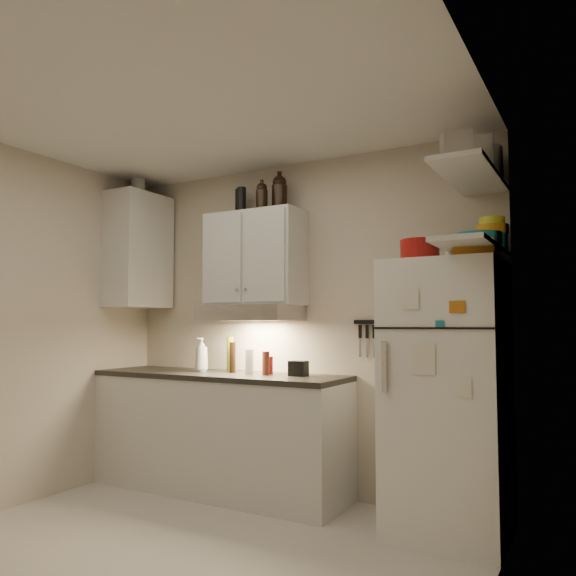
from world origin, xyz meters
The scene contains 35 objects.
floor centered at (0.00, 0.00, -0.01)m, with size 3.20×3.00×0.02m, color beige.
ceiling centered at (0.00, 0.00, 2.61)m, with size 3.20×3.00×0.02m, color silver.
back_wall centered at (0.00, 1.51, 1.30)m, with size 3.20×0.02×2.60m, color beige.
right_wall centered at (1.61, 0.00, 1.30)m, with size 0.02×3.00×2.60m, color beige.
base_cabinet centered at (-0.55, 1.20, 0.44)m, with size 2.10×0.60×0.88m, color silver.
countertop centered at (-0.55, 1.20, 0.90)m, with size 2.10×0.62×0.04m, color #272521.
upper_cabinet centered at (-0.30, 1.33, 1.83)m, with size 0.80×0.33×0.75m, color silver.
side_cabinet centered at (-1.44, 1.20, 1.95)m, with size 0.33×0.55×1.00m, color silver.
range_hood centered at (-0.30, 1.27, 1.39)m, with size 0.76×0.46×0.12m, color silver.
fridge centered at (1.25, 1.16, 0.85)m, with size 0.70×0.68×1.70m, color white.
shelf_hi centered at (1.45, 1.02, 2.20)m, with size 0.30×0.95×0.03m, color silver.
shelf_lo centered at (1.45, 1.02, 1.76)m, with size 0.30×0.95×0.03m, color silver.
knife_strip centered at (0.70, 1.49, 1.32)m, with size 0.42×0.02×0.03m, color black.
dutch_oven centered at (1.10, 1.11, 1.77)m, with size 0.25×0.25×0.14m, color #9F1412.
book_stack centered at (1.45, 0.99, 1.75)m, with size 0.22×0.28×0.09m, color #BC6917.
spice_jar centered at (1.31, 1.03, 1.74)m, with size 0.05×0.05×0.09m, color silver.
stock_pot centered at (1.44, 1.30, 2.33)m, with size 0.31×0.31×0.22m, color silver.
tin_a centered at (1.50, 0.97, 2.31)m, with size 0.19×0.17×0.19m, color #AAAAAD.
tin_b centered at (1.43, 0.73, 2.29)m, with size 0.16×0.16×0.16m, color #AAAAAD.
bowl_teal centered at (1.48, 1.32, 1.83)m, with size 0.26×0.26×0.10m, color #187988.
bowl_orange centered at (1.51, 1.35, 1.91)m, with size 0.20×0.20×0.06m, color orange.
bowl_yellow centered at (1.51, 1.35, 1.96)m, with size 0.16×0.16×0.05m, color yellow.
plates centered at (1.48, 1.02, 1.81)m, with size 0.27×0.27×0.07m, color #187988.
growler_a centered at (-0.19, 1.26, 2.31)m, with size 0.09×0.09×0.22m, color black, non-canonical shape.
growler_b centered at (-0.09, 1.37, 2.35)m, with size 0.12×0.12×0.29m, color black, non-canonical shape.
thermos_a centered at (-0.41, 1.30, 2.31)m, with size 0.07×0.07×0.21m, color black.
thermos_b centered at (-0.49, 1.39, 2.31)m, with size 0.08×0.08×0.22m, color black.
side_jar centered at (-1.48, 1.23, 2.53)m, with size 0.12×0.12×0.16m, color silver.
soap_bottle centered at (-0.74, 1.22, 1.07)m, with size 0.12×0.12×0.31m, color silver.
pepper_mill centered at (-0.12, 1.21, 1.01)m, with size 0.06×0.06×0.18m, color maroon.
oil_bottle centered at (-0.52, 1.31, 1.06)m, with size 0.05×0.05×0.28m, color #5E6D1B.
vinegar_bottle centered at (-0.45, 1.25, 1.04)m, with size 0.05×0.05×0.24m, color black.
clear_bottle centered at (-0.27, 1.21, 1.02)m, with size 0.06×0.06×0.19m, color silver.
red_jar centered at (-0.15, 1.30, 0.99)m, with size 0.07×0.07×0.14m, color #9F1412.
caddy centered at (0.13, 1.26, 0.98)m, with size 0.13×0.09×0.11m, color black.
Camera 1 is at (2.13, -2.42, 1.30)m, focal length 35.00 mm.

